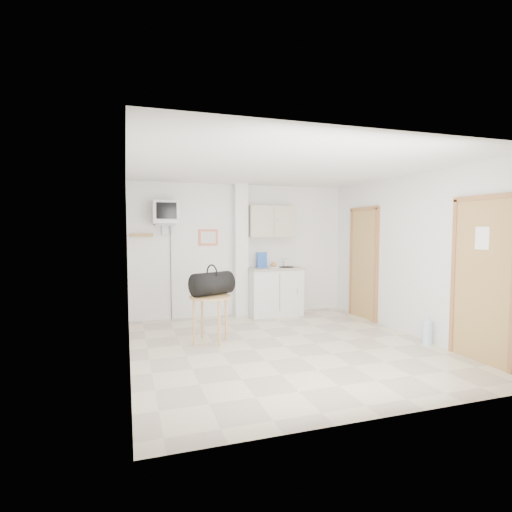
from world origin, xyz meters
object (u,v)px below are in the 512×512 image
object	(u,v)px
crt_television	(165,213)
water_bottle	(427,332)
round_table	(210,302)
duffel_bag	(212,283)

from	to	relation	value
crt_television	water_bottle	bearing A→B (deg)	-36.79
round_table	duffel_bag	distance (m)	0.28
round_table	water_bottle	bearing A→B (deg)	-19.84
round_table	duffel_bag	world-z (taller)	duffel_bag
round_table	water_bottle	world-z (taller)	round_table
crt_television	water_bottle	size ratio (longest dim) A/B	5.46
duffel_bag	crt_television	bearing A→B (deg)	85.27
round_table	duffel_bag	xyz separation A→B (m)	(0.04, 0.04, 0.27)
water_bottle	crt_television	bearing A→B (deg)	143.21
round_table	water_bottle	xyz separation A→B (m)	(2.95, -1.06, -0.42)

